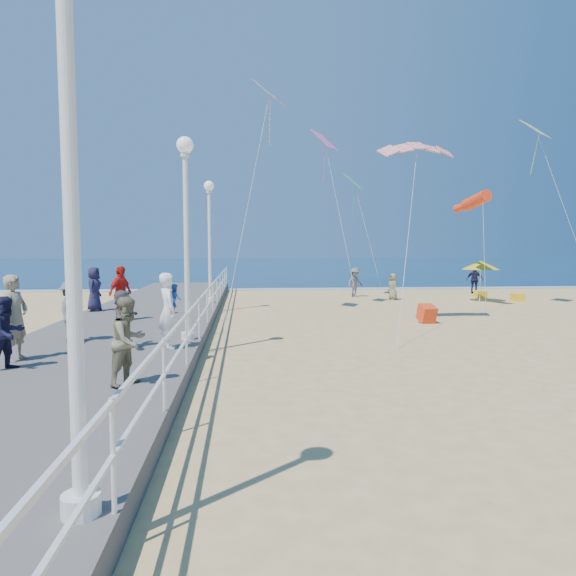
{
  "coord_description": "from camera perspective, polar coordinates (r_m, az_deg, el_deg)",
  "views": [
    {
      "loc": [
        -3.83,
        -13.7,
        2.88
      ],
      "look_at": [
        -2.5,
        2.0,
        1.6
      ],
      "focal_mm": 32.0,
      "sensor_mm": 36.0,
      "label": 1
    }
  ],
  "objects": [
    {
      "name": "box_kite",
      "position": [
        19.97,
        15.16,
        -2.94
      ],
      "size": [
        0.66,
        0.79,
        0.74
      ],
      "primitive_type": "cube",
      "rotation": [
        0.31,
        0.0,
        0.17
      ],
      "color": "red",
      "rests_on": "ground"
    },
    {
      "name": "boardwalk",
      "position": [
        14.44,
        -19.6,
        -6.32
      ],
      "size": [
        5.0,
        44.0,
        0.4
      ],
      "primitive_type": "cube",
      "color": "#66625C",
      "rests_on": "ground"
    },
    {
      "name": "lamp_post_mid",
      "position": [
        13.81,
        -11.26,
        7.8
      ],
      "size": [
        0.44,
        0.44,
        5.32
      ],
      "color": "white",
      "rests_on": "boardwalk"
    },
    {
      "name": "beach_chair_right",
      "position": [
        30.7,
        20.59,
        -0.67
      ],
      "size": [
        0.55,
        0.55,
        0.4
      ],
      "primitive_type": "cube",
      "color": "yellow",
      "rests_on": "ground"
    },
    {
      "name": "spectator_1",
      "position": [
        9.63,
        -17.26,
        -5.64
      ],
      "size": [
        0.9,
        0.97,
        1.59
      ],
      "primitive_type": "imported",
      "rotation": [
        0.0,
        0.0,
        1.06
      ],
      "color": "#817959",
      "rests_on": "boardwalk"
    },
    {
      "name": "spectator_2",
      "position": [
        14.43,
        -22.97,
        -2.4
      ],
      "size": [
        0.66,
        1.07,
        1.6
      ],
      "primitive_type": "imported",
      "rotation": [
        0.0,
        0.0,
        1.64
      ],
      "color": "#5C5C61",
      "rests_on": "boardwalk"
    },
    {
      "name": "spectator_5",
      "position": [
        13.13,
        -17.83,
        -3.29
      ],
      "size": [
        0.45,
        1.34,
        1.43
      ],
      "primitive_type": "imported",
      "rotation": [
        0.0,
        0.0,
        1.55
      ],
      "color": "#57565B",
      "rests_on": "boardwalk"
    },
    {
      "name": "railing",
      "position": [
        13.85,
        -9.87,
        -2.18
      ],
      "size": [
        0.05,
        42.0,
        0.55
      ],
      "color": "white",
      "rests_on": "boardwalk"
    },
    {
      "name": "beach_chair_left",
      "position": [
        29.61,
        24.16,
        -0.96
      ],
      "size": [
        0.55,
        0.55,
        0.4
      ],
      "primitive_type": "cube",
      "color": "yellow",
      "rests_on": "ground"
    },
    {
      "name": "kite_windsock",
      "position": [
        25.85,
        20.17,
        9.11
      ],
      "size": [
        1.03,
        2.8,
        1.11
      ],
      "primitive_type": "cylinder",
      "rotation": [
        1.36,
        0.0,
        0.17
      ],
      "color": "#F43714"
    },
    {
      "name": "ocean",
      "position": [
        78.85,
        -2.05,
        2.54
      ],
      "size": [
        160.0,
        90.0,
        0.05
      ],
      "primitive_type": "cube",
      "color": "#0C2B4C",
      "rests_on": "ground"
    },
    {
      "name": "toddler_held",
      "position": [
        12.86,
        -12.45,
        -1.13
      ],
      "size": [
        0.38,
        0.43,
        0.72
      ],
      "primitive_type": "imported",
      "rotation": [
        0.0,
        0.0,
        1.96
      ],
      "color": "blue",
      "rests_on": "boardwalk"
    },
    {
      "name": "beach_umbrella",
      "position": [
        28.6,
        20.62,
        2.4
      ],
      "size": [
        1.9,
        1.9,
        2.14
      ],
      "color": "white",
      "rests_on": "ground"
    },
    {
      "name": "surf_line",
      "position": [
        34.53,
        1.55,
        -0.1
      ],
      "size": [
        160.0,
        1.2,
        0.04
      ],
      "primitive_type": "cube",
      "color": "white",
      "rests_on": "ground"
    },
    {
      "name": "beach_walker_b",
      "position": [
        33.35,
        20.04,
        0.87
      ],
      "size": [
        1.05,
        0.94,
        1.7
      ],
      "primitive_type": "imported",
      "rotation": [
        0.0,
        0.0,
        2.49
      ],
      "color": "#191733",
      "rests_on": "ground"
    },
    {
      "name": "spectator_6",
      "position": [
        12.59,
        -28.03,
        -2.94
      ],
      "size": [
        0.56,
        0.75,
        1.87
      ],
      "primitive_type": "imported",
      "rotation": [
        0.0,
        0.0,
        1.4
      ],
      "color": "gray",
      "rests_on": "boardwalk"
    },
    {
      "name": "beach_walker_a",
      "position": [
        29.56,
        7.48,
        0.63
      ],
      "size": [
        1.24,
        1.07,
        1.67
      ],
      "primitive_type": "imported",
      "rotation": [
        0.0,
        0.0,
        0.52
      ],
      "color": "slate",
      "rests_on": "ground"
    },
    {
      "name": "ground",
      "position": [
        14.52,
        10.64,
        -6.88
      ],
      "size": [
        160.0,
        160.0,
        0.0
      ],
      "primitive_type": "plane",
      "color": "#E1BB75",
      "rests_on": "ground"
    },
    {
      "name": "kite_diamond_multi",
      "position": [
        27.07,
        25.81,
        15.59
      ],
      "size": [
        1.64,
        1.61,
        0.81
      ],
      "primitive_type": "cube",
      "rotation": [
        0.67,
        0.0,
        0.72
      ],
      "color": "#1B8BE5"
    },
    {
      "name": "spectator_3",
      "position": [
        17.98,
        -18.12,
        -0.56
      ],
      "size": [
        0.85,
        1.17,
        1.84
      ],
      "primitive_type": "imported",
      "rotation": [
        0.0,
        0.0,
        1.15
      ],
      "color": "red",
      "rests_on": "boardwalk"
    },
    {
      "name": "spectator_7",
      "position": [
        11.77,
        -28.69,
        -4.41
      ],
      "size": [
        0.85,
        0.91,
        1.49
      ],
      "primitive_type": "imported",
      "rotation": [
        0.0,
        0.0,
        1.05
      ],
      "color": "#191834",
      "rests_on": "boardwalk"
    },
    {
      "name": "kite_diamond_pink",
      "position": [
        24.74,
        4.07,
        16.07
      ],
      "size": [
        1.4,
        1.5,
        0.85
      ],
      "primitive_type": "cube",
      "rotation": [
        0.76,
        0.0,
        1.0
      ],
      "color": "#E153B2"
    },
    {
      "name": "lamp_post_far",
      "position": [
        22.77,
        -8.72,
        6.55
      ],
      "size": [
        0.44,
        0.44,
        5.32
      ],
      "color": "white",
      "rests_on": "boardwalk"
    },
    {
      "name": "kite_diamond_green",
      "position": [
        29.57,
        7.31,
        11.62
      ],
      "size": [
        1.46,
        1.62,
        0.88
      ],
      "primitive_type": "cube",
      "rotation": [
        0.71,
        0.0,
        1.15
      ],
      "color": "green"
    },
    {
      "name": "woman_holding_toddler",
      "position": [
        12.77,
        -13.19,
        -2.48
      ],
      "size": [
        0.66,
        0.79,
        1.85
      ],
      "primitive_type": "imported",
      "rotation": [
        0.0,
        0.0,
        1.96
      ],
      "color": "white",
      "rests_on": "boardwalk"
    },
    {
      "name": "beach_walker_c",
      "position": [
        28.25,
        11.58,
        0.15
      ],
      "size": [
        0.59,
        0.78,
        1.43
      ],
      "primitive_type": "imported",
      "rotation": [
        0.0,
        0.0,
        -1.37
      ],
      "color": "#7B7B55",
      "rests_on": "ground"
    },
    {
      "name": "spectator_4",
      "position": [
        21.04,
        -20.74,
        -0.11
      ],
      "size": [
        0.58,
        0.85,
        1.7
      ],
      "primitive_type": "imported",
      "rotation": [
        0.0,
        0.0,
        1.52
      ],
      "color": "#1E1B3C",
      "rests_on": "boardwalk"
    },
    {
      "name": "lamp_post_near",
      "position": [
        5.01,
        -23.12,
        13.29
      ],
      "size": [
        0.44,
        0.44,
        5.32
      ],
      "color": "white",
      "rests_on": "boardwalk"
    },
    {
      "name": "kite_parafoil",
      "position": [
        19.76,
        14.1,
        15.08
      ],
      "size": [
        2.72,
        0.94,
        0.65
      ],
      "primitive_type": null,
      "rotation": [
        0.44,
        0.0,
        0.0
      ],
      "color": "red"
    },
    {
      "name": "kite_diamond_redwhite",
      "position": [
        22.27,
        -2.05,
        20.79
      ],
      "size": [
        1.45,
        1.6,
        0.86
      ],
      "primitive_type": "cube",
      "rotation": [
        0.7,
        0.0,
        1.17
      ],
      "color": "red"
    }
  ]
}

